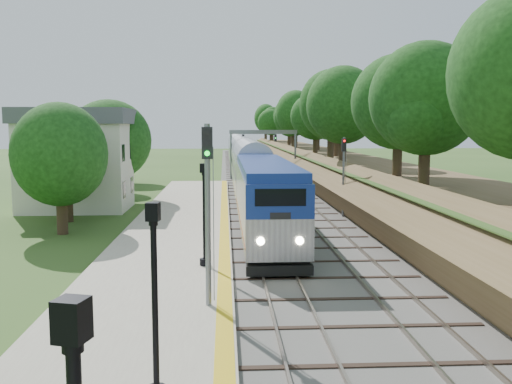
{
  "coord_description": "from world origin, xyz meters",
  "views": [
    {
      "loc": [
        -2.32,
        -15.58,
        6.55
      ],
      "look_at": [
        -0.5,
        17.22,
        2.8
      ],
      "focal_mm": 40.0,
      "sensor_mm": 36.0,
      "label": 1
    }
  ],
  "objects": [
    {
      "name": "trackbed",
      "position": [
        2.0,
        60.0,
        0.07
      ],
      "size": [
        9.5,
        170.0,
        0.28
      ],
      "color": "#4C4944",
      "rests_on": "ground"
    },
    {
      "name": "trees_behind_platform",
      "position": [
        -11.17,
        20.67,
        4.53
      ],
      "size": [
        7.82,
        53.32,
        7.21
      ],
      "color": "#332316",
      "rests_on": "ground"
    },
    {
      "name": "lamppost_mid",
      "position": [
        -3.89,
        -3.12,
        2.4
      ],
      "size": [
        0.45,
        0.45,
        4.53
      ],
      "color": "black",
      "rests_on": "platform"
    },
    {
      "name": "signal_platform",
      "position": [
        -2.9,
        3.79,
        4.24
      ],
      "size": [
        0.37,
        0.29,
        6.29
      ],
      "color": "slate",
      "rests_on": "platform"
    },
    {
      "name": "ground",
      "position": [
        0.0,
        0.0,
        0.0
      ],
      "size": [
        320.0,
        320.0,
        0.0
      ],
      "primitive_type": "plane",
      "color": "#2D4C19",
      "rests_on": "ground"
    },
    {
      "name": "yellow_stripe",
      "position": [
        -2.35,
        16.0,
        0.39
      ],
      "size": [
        0.55,
        68.0,
        0.01
      ],
      "primitive_type": "cube",
      "color": "gold",
      "rests_on": "platform"
    },
    {
      "name": "signal_gantry",
      "position": [
        2.47,
        54.99,
        4.82
      ],
      "size": [
        8.4,
        0.38,
        6.2
      ],
      "color": "slate",
      "rests_on": "ground"
    },
    {
      "name": "train",
      "position": [
        0.0,
        55.82,
        2.23
      ],
      "size": [
        2.94,
        97.9,
        4.32
      ],
      "color": "black",
      "rests_on": "trackbed"
    },
    {
      "name": "embankment",
      "position": [
        10.35,
        60.0,
        1.95
      ],
      "size": [
        10.64,
        170.0,
        11.7
      ],
      "color": "brown",
      "rests_on": "ground"
    },
    {
      "name": "platform",
      "position": [
        -5.2,
        16.0,
        0.19
      ],
      "size": [
        6.4,
        68.0,
        0.38
      ],
      "primitive_type": "cube",
      "color": "#A49884",
      "rests_on": "ground"
    },
    {
      "name": "station_building",
      "position": [
        -14.0,
        30.0,
        4.09
      ],
      "size": [
        8.6,
        6.6,
        8.0
      ],
      "color": "silver",
      "rests_on": "ground"
    },
    {
      "name": "signal_farside",
      "position": [
        6.2,
        24.69,
        3.61
      ],
      "size": [
        0.31,
        0.25,
        5.72
      ],
      "color": "slate",
      "rests_on": "ground"
    },
    {
      "name": "lamppost_far",
      "position": [
        -3.23,
        9.53,
        2.43
      ],
      "size": [
        0.45,
        0.45,
        4.58
      ],
      "color": "black",
      "rests_on": "platform"
    }
  ]
}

